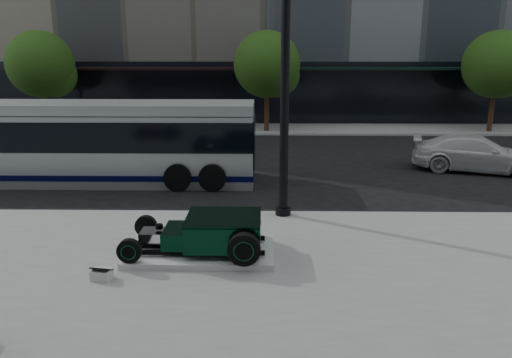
{
  "coord_description": "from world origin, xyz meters",
  "views": [
    {
      "loc": [
        0.9,
        -16.1,
        4.81
      ],
      "look_at": [
        0.65,
        -2.36,
        1.2
      ],
      "focal_mm": 35.0,
      "sensor_mm": 36.0,
      "label": 1
    }
  ],
  "objects_px": {
    "lamppost": "(285,84)",
    "transit_bus": "(91,142)",
    "hot_rod": "(214,232)",
    "white_sedan": "(476,154)"
  },
  "relations": [
    {
      "from": "lamppost",
      "to": "transit_bus",
      "type": "bearing_deg",
      "value": 149.2
    },
    {
      "from": "lamppost",
      "to": "white_sedan",
      "type": "relative_size",
      "value": 1.65
    },
    {
      "from": "lamppost",
      "to": "transit_bus",
      "type": "distance_m",
      "value": 8.41
    },
    {
      "from": "hot_rod",
      "to": "lamppost",
      "type": "height_order",
      "value": "lamppost"
    },
    {
      "from": "transit_bus",
      "to": "white_sedan",
      "type": "height_order",
      "value": "transit_bus"
    },
    {
      "from": "hot_rod",
      "to": "lamppost",
      "type": "xyz_separation_m",
      "value": [
        1.7,
        2.97,
        3.16
      ]
    },
    {
      "from": "transit_bus",
      "to": "white_sedan",
      "type": "xyz_separation_m",
      "value": [
        14.89,
        1.86,
        -0.77
      ]
    },
    {
      "from": "lamppost",
      "to": "transit_bus",
      "type": "relative_size",
      "value": 0.67
    },
    {
      "from": "lamppost",
      "to": "white_sedan",
      "type": "xyz_separation_m",
      "value": [
        7.95,
        5.99,
        -3.14
      ]
    },
    {
      "from": "hot_rod",
      "to": "transit_bus",
      "type": "distance_m",
      "value": 8.86
    }
  ]
}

